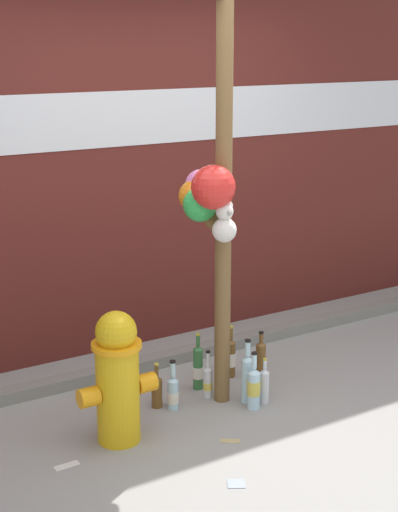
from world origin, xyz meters
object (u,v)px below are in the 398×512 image
(bottle_2, at_px, (231,357))
(bottle_4, at_px, (254,387))
(bottle_0, at_px, (173,392))
(bottle_1, at_px, (261,360))
(bottle_5, at_px, (157,390))
(bottle_7, at_px, (198,367))
(memorial_post, at_px, (214,167))
(bottle_8, at_px, (264,385))
(bottle_3, at_px, (247,377))
(bottle_6, at_px, (208,381))
(fire_hydrant, at_px, (117,377))

(bottle_2, bearing_deg, bottle_4, -106.50)
(bottle_0, distance_m, bottle_1, 0.70)
(bottle_0, relative_size, bottle_5, 1.10)
(bottle_4, relative_size, bottle_5, 1.27)
(bottle_0, xyz_separation_m, bottle_7, (0.28, 0.17, 0.04))
(memorial_post, distance_m, bottle_1, 1.41)
(bottle_1, height_order, bottle_5, bottle_1)
(bottle_1, relative_size, bottle_8, 1.17)
(bottle_2, bearing_deg, bottle_3, -108.14)
(bottle_0, relative_size, bottle_3, 0.77)
(memorial_post, bearing_deg, bottle_7, 90.50)
(bottle_3, distance_m, bottle_6, 0.26)
(bottle_0, distance_m, bottle_7, 0.33)
(bottle_0, xyz_separation_m, bottle_6, (0.27, 0.03, -0.00))
(bottle_8, bearing_deg, bottle_1, 58.50)
(bottle_2, height_order, bottle_8, bottle_2)
(bottle_4, xyz_separation_m, bottle_7, (-0.15, 0.42, 0.01))
(memorial_post, height_order, bottle_5, memorial_post)
(bottle_3, bearing_deg, bottle_4, -99.77)
(bottle_3, distance_m, bottle_4, 0.10)
(bottle_2, relative_size, bottle_4, 0.98)
(bottle_1, xyz_separation_m, bottle_8, (-0.17, -0.28, -0.03))
(bottle_2, xyz_separation_m, bottle_7, (-0.29, -0.05, 0.01))
(bottle_1, distance_m, bottle_7, 0.44)
(memorial_post, height_order, bottle_8, memorial_post)
(bottle_5, bearing_deg, fire_hydrant, -146.76)
(fire_hydrant, distance_m, bottle_4, 0.92)
(bottle_4, bearing_deg, bottle_3, 80.23)
(bottle_2, bearing_deg, fire_hydrant, -159.12)
(fire_hydrant, relative_size, bottle_3, 1.86)
(bottle_0, xyz_separation_m, bottle_3, (0.45, -0.16, 0.06))
(bottle_0, xyz_separation_m, bottle_5, (-0.07, 0.07, -0.00))
(bottle_6, bearing_deg, fire_hydrant, -164.40)
(memorial_post, relative_size, bottle_4, 7.53)
(bottle_5, distance_m, bottle_7, 0.37)
(memorial_post, distance_m, bottle_5, 1.43)
(bottle_0, bearing_deg, bottle_7, 30.90)
(bottle_1, relative_size, bottle_7, 0.91)
(bottle_6, bearing_deg, bottle_4, -60.07)
(bottle_5, bearing_deg, bottle_0, -45.66)
(memorial_post, xyz_separation_m, bottle_0, (-0.28, 0.02, -1.38))
(bottle_2, height_order, bottle_5, bottle_2)
(bottle_3, relative_size, bottle_4, 1.13)
(bottle_3, relative_size, bottle_8, 1.40)
(bottle_2, relative_size, bottle_3, 0.87)
(memorial_post, bearing_deg, bottle_4, -57.53)
(bottle_8, bearing_deg, bottle_0, 157.25)
(bottle_1, bearing_deg, bottle_8, -121.50)
(memorial_post, xyz_separation_m, bottle_8, (0.25, -0.21, -1.37))
(bottle_0, distance_m, bottle_8, 0.58)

